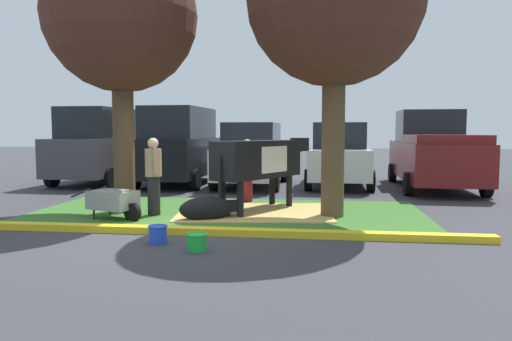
% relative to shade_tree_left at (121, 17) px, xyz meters
% --- Properties ---
extents(ground_plane, '(80.00, 80.00, 0.00)m').
position_rel_shade_tree_left_xyz_m(ground_plane, '(1.88, -1.58, -4.17)').
color(ground_plane, '#38383D').
extents(grass_island, '(8.37, 4.04, 0.02)m').
position_rel_shade_tree_left_xyz_m(grass_island, '(2.24, 0.13, -4.16)').
color(grass_island, '#386B28').
rests_on(grass_island, ground).
extents(curb_yellow, '(9.57, 0.24, 0.12)m').
position_rel_shade_tree_left_xyz_m(curb_yellow, '(2.24, -2.03, -4.11)').
color(curb_yellow, yellow).
rests_on(curb_yellow, ground).
extents(hay_bedding, '(3.45, 2.74, 0.04)m').
position_rel_shade_tree_left_xyz_m(hay_bedding, '(2.83, 0.16, -4.14)').
color(hay_bedding, tan).
rests_on(hay_bedding, ground).
extents(shade_tree_left, '(3.24, 3.24, 5.83)m').
position_rel_shade_tree_left_xyz_m(shade_tree_left, '(0.00, 0.00, 0.00)').
color(shade_tree_left, '#4C3823').
rests_on(shade_tree_left, ground).
extents(cow_holstein, '(1.98, 2.85, 1.60)m').
position_rel_shade_tree_left_xyz_m(cow_holstein, '(2.93, 0.45, -3.03)').
color(cow_holstein, black).
rests_on(cow_holstein, ground).
extents(calf_lying, '(1.29, 0.95, 0.48)m').
position_rel_shade_tree_left_xyz_m(calf_lying, '(2.04, -0.75, -3.93)').
color(calf_lying, black).
rests_on(calf_lying, ground).
extents(person_handler, '(0.34, 0.47, 1.63)m').
position_rel_shade_tree_left_xyz_m(person_handler, '(0.80, -0.42, -3.29)').
color(person_handler, black).
rests_on(person_handler, ground).
extents(person_visitor_near, '(0.52, 0.34, 1.56)m').
position_rel_shade_tree_left_xyz_m(person_visitor_near, '(2.45, 1.69, -3.33)').
color(person_visitor_near, maroon).
rests_on(person_visitor_near, ground).
extents(wheelbarrow, '(1.60, 0.97, 0.63)m').
position_rel_shade_tree_left_xyz_m(wheelbarrow, '(0.15, -0.91, -3.78)').
color(wheelbarrow, gray).
rests_on(wheelbarrow, ground).
extents(bucket_blue, '(0.31, 0.31, 0.29)m').
position_rel_shade_tree_left_xyz_m(bucket_blue, '(1.68, -2.74, -4.02)').
color(bucket_blue, blue).
rests_on(bucket_blue, ground).
extents(bucket_green, '(0.31, 0.31, 0.26)m').
position_rel_shade_tree_left_xyz_m(bucket_green, '(2.41, -3.11, -4.03)').
color(bucket_green, green).
rests_on(bucket_green, ground).
extents(suv_dark_grey, '(2.21, 4.65, 2.52)m').
position_rel_shade_tree_left_xyz_m(suv_dark_grey, '(-3.12, 5.54, -2.90)').
color(suv_dark_grey, '#3D3D42').
rests_on(suv_dark_grey, ground).
extents(suv_black, '(2.21, 4.65, 2.52)m').
position_rel_shade_tree_left_xyz_m(suv_black, '(-0.34, 5.37, -2.90)').
color(suv_black, black).
rests_on(suv_black, ground).
extents(hatchback_white, '(2.11, 4.45, 2.02)m').
position_rel_shade_tree_left_xyz_m(hatchback_white, '(2.09, 5.21, -3.18)').
color(hatchback_white, silver).
rests_on(hatchback_white, ground).
extents(sedan_silver, '(2.11, 4.45, 2.02)m').
position_rel_shade_tree_left_xyz_m(sedan_silver, '(4.84, 5.60, -3.18)').
color(sedan_silver, silver).
rests_on(sedan_silver, ground).
extents(pickup_truck_maroon, '(2.33, 5.45, 2.42)m').
position_rel_shade_tree_left_xyz_m(pickup_truck_maroon, '(7.69, 5.30, -3.05)').
color(pickup_truck_maroon, maroon).
rests_on(pickup_truck_maroon, ground).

